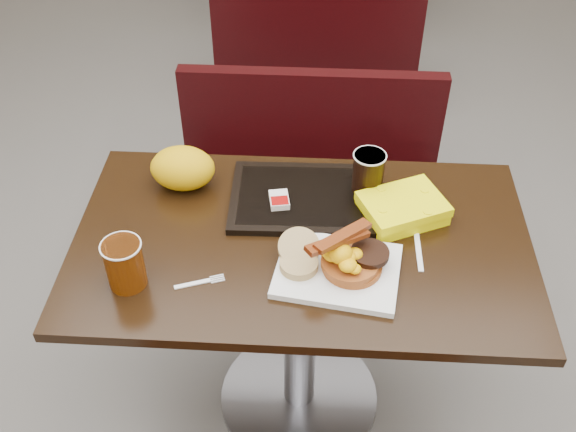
# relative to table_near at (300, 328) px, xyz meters

# --- Properties ---
(floor) EXTENTS (6.00, 7.00, 0.01)m
(floor) POSITION_rel_table_near_xyz_m (0.00, 0.00, -0.38)
(floor) COLOR slate
(floor) RESTS_ON ground
(table_near) EXTENTS (1.20, 0.70, 0.75)m
(table_near) POSITION_rel_table_near_xyz_m (0.00, 0.00, 0.00)
(table_near) COLOR black
(table_near) RESTS_ON floor
(bench_near_n) EXTENTS (1.00, 0.46, 0.72)m
(bench_near_n) POSITION_rel_table_near_xyz_m (0.00, 0.70, -0.02)
(bench_near_n) COLOR black
(bench_near_n) RESTS_ON floor
(bench_far_s) EXTENTS (1.00, 0.46, 0.72)m
(bench_far_s) POSITION_rel_table_near_xyz_m (0.00, 1.90, -0.02)
(bench_far_s) COLOR black
(bench_far_s) RESTS_ON floor
(platter) EXTENTS (0.33, 0.28, 0.02)m
(platter) POSITION_rel_table_near_xyz_m (0.09, -0.12, 0.38)
(platter) COLOR white
(platter) RESTS_ON table_near
(pancake_stack) EXTENTS (0.18, 0.18, 0.03)m
(pancake_stack) POSITION_rel_table_near_xyz_m (0.13, -0.11, 0.41)
(pancake_stack) COLOR #A0461A
(pancake_stack) RESTS_ON platter
(sausage_patty) EXTENTS (0.10, 0.10, 0.01)m
(sausage_patty) POSITION_rel_table_near_xyz_m (0.17, -0.10, 0.43)
(sausage_patty) COLOR black
(sausage_patty) RESTS_ON pancake_stack
(scrambled_eggs) EXTENTS (0.11, 0.09, 0.05)m
(scrambled_eggs) POSITION_rel_table_near_xyz_m (0.10, -0.13, 0.45)
(scrambled_eggs) COLOR #FFB205
(scrambled_eggs) RESTS_ON pancake_stack
(bacon_strips) EXTENTS (0.19, 0.17, 0.01)m
(bacon_strips) POSITION_rel_table_near_xyz_m (0.09, -0.11, 0.49)
(bacon_strips) COLOR #491405
(bacon_strips) RESTS_ON scrambled_eggs
(muffin_bottom) EXTENTS (0.10, 0.10, 0.02)m
(muffin_bottom) POSITION_rel_table_near_xyz_m (-0.00, -0.12, 0.40)
(muffin_bottom) COLOR tan
(muffin_bottom) RESTS_ON platter
(muffin_top) EXTENTS (0.11, 0.11, 0.06)m
(muffin_top) POSITION_rel_table_near_xyz_m (-0.00, -0.08, 0.42)
(muffin_top) COLOR tan
(muffin_top) RESTS_ON platter
(coffee_cup_near) EXTENTS (0.09, 0.09, 0.13)m
(coffee_cup_near) POSITION_rel_table_near_xyz_m (-0.42, -0.18, 0.44)
(coffee_cup_near) COLOR #833604
(coffee_cup_near) RESTS_ON table_near
(fork) EXTENTS (0.12, 0.06, 0.00)m
(fork) POSITION_rel_table_near_xyz_m (-0.26, -0.18, 0.38)
(fork) COLOR white
(fork) RESTS_ON table_near
(knife) EXTENTS (0.01, 0.16, 0.00)m
(knife) POSITION_rel_table_near_xyz_m (0.30, -0.02, 0.38)
(knife) COLOR white
(knife) RESTS_ON table_near
(condiment_syrup) EXTENTS (0.05, 0.03, 0.01)m
(condiment_syrup) POSITION_rel_table_near_xyz_m (-0.04, 0.11, 0.38)
(condiment_syrup) COLOR red
(condiment_syrup) RESTS_ON table_near
(condiment_ketchup) EXTENTS (0.05, 0.04, 0.01)m
(condiment_ketchup) POSITION_rel_table_near_xyz_m (-0.13, 0.06, 0.38)
(condiment_ketchup) COLOR #8C0504
(condiment_ketchup) RESTS_ON table_near
(tray) EXTENTS (0.42, 0.31, 0.02)m
(tray) POSITION_rel_table_near_xyz_m (0.00, 0.15, 0.38)
(tray) COLOR black
(tray) RESTS_ON table_near
(hashbrown_sleeve_left) EXTENTS (0.06, 0.08, 0.02)m
(hashbrown_sleeve_left) POSITION_rel_table_near_xyz_m (-0.07, 0.12, 0.40)
(hashbrown_sleeve_left) COLOR silver
(hashbrown_sleeve_left) RESTS_ON tray
(coffee_cup_far) EXTENTS (0.11, 0.11, 0.12)m
(coffee_cup_far) POSITION_rel_table_near_xyz_m (0.17, 0.19, 0.45)
(coffee_cup_far) COLOR black
(coffee_cup_far) RESTS_ON tray
(clamshell) EXTENTS (0.26, 0.24, 0.06)m
(clamshell) POSITION_rel_table_near_xyz_m (0.27, 0.10, 0.40)
(clamshell) COLOR #FFF304
(clamshell) RESTS_ON table_near
(paper_bag) EXTENTS (0.21, 0.18, 0.13)m
(paper_bag) POSITION_rel_table_near_xyz_m (-0.34, 0.20, 0.44)
(paper_bag) COLOR #E4B907
(paper_bag) RESTS_ON table_near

